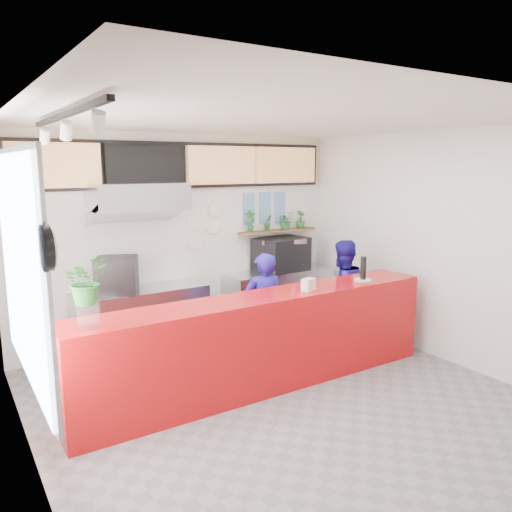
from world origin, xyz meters
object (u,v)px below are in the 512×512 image
pepper_mill (363,268)px  panini_oven (117,275)px  service_counter (263,342)px  espresso_machine (281,254)px  staff_right (342,293)px  staff_center (263,309)px

pepper_mill → panini_oven: bearing=144.4°
service_counter → espresso_machine: 2.44m
espresso_machine → service_counter: bearing=-139.6°
staff_right → pepper_mill: size_ratio=5.16×
espresso_machine → staff_center: size_ratio=0.55×
service_counter → staff_right: size_ratio=2.96×
staff_center → staff_right: staff_right is taller
staff_center → staff_right: size_ratio=0.97×
panini_oven → service_counter: bearing=-34.2°
espresso_machine → pepper_mill: 1.86m
staff_right → service_counter: bearing=23.3°
panini_oven → staff_center: (1.50, -1.22, -0.40)m
service_counter → panini_oven: 2.19m
staff_center → pepper_mill: bearing=163.0°
panini_oven → espresso_machine: size_ratio=0.64×
service_counter → staff_center: size_ratio=3.07×
panini_oven → staff_center: size_ratio=0.35×
staff_center → pepper_mill: (1.10, -0.64, 0.53)m
panini_oven → staff_center: staff_center is taller
panini_oven → pepper_mill: bearing=-11.4°
service_counter → pepper_mill: pepper_mill is taller
panini_oven → pepper_mill: (2.60, -1.86, 0.13)m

